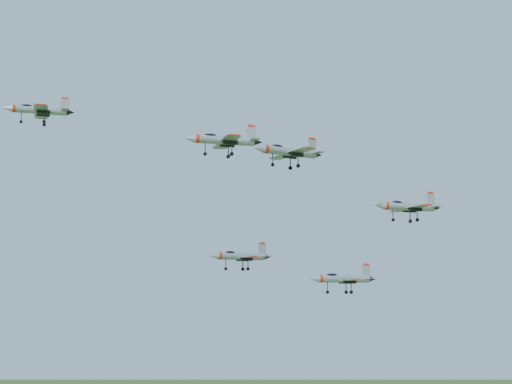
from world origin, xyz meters
name	(u,v)px	position (x,y,z in m)	size (l,w,h in m)	color
jet_lead	(38,110)	(-28.28, 15.58, 151.77)	(11.70, 9.77, 3.13)	#989CA4
jet_left_high	(223,140)	(-1.42, 0.40, 146.11)	(13.11, 10.96, 3.51)	#989CA4
jet_right_high	(288,151)	(2.55, -14.78, 141.82)	(11.59, 9.62, 3.10)	#989CA4
jet_left_low	(239,256)	(3.43, 4.70, 127.83)	(11.32, 9.30, 3.03)	#989CA4
jet_right_low	(407,206)	(23.10, -14.61, 134.94)	(11.51, 9.56, 3.07)	#989CA4
jet_trail	(342,279)	(20.67, 0.86, 124.21)	(12.31, 10.29, 3.29)	#989CA4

